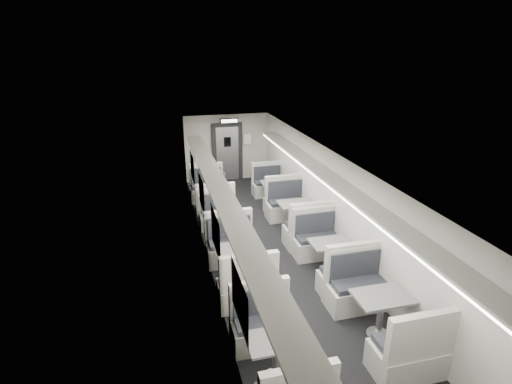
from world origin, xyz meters
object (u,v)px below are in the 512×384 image
booth_right_d (380,315)px  booth_left_b (222,226)px  booth_left_a (211,197)px  booth_left_d (276,358)px  booth_right_a (274,192)px  passenger (222,197)px  booth_right_c (330,257)px  booth_right_b (296,216)px  booth_left_c (238,264)px  vestibule_door (227,153)px  exit_sign (229,121)px

booth_right_d → booth_left_b: bearing=115.0°
booth_left_a → booth_left_b: (0.00, -1.96, -0.04)m
booth_left_d → booth_right_d: booth_right_d is taller
booth_right_a → passenger: size_ratio=1.36×
booth_right_a → booth_right_c: size_ratio=0.94×
booth_left_b → booth_right_b: booth_right_b is taller
booth_right_b → booth_left_c: bearing=-135.1°
booth_left_a → booth_right_a: bearing=0.2°
booth_left_c → booth_left_d: (0.00, -2.72, -0.03)m
booth_left_d → vestibule_door: vestibule_door is taller
booth_right_a → booth_right_b: bearing=-90.0°
booth_left_a → booth_right_a: 2.00m
booth_left_b → booth_right_c: (2.00, -2.23, 0.04)m
booth_left_c → vestibule_door: 6.71m
booth_right_d → exit_sign: bearing=96.8°
booth_left_d → passenger: passenger is taller
booth_left_c → booth_right_a: booth_left_c is taller
booth_right_b → vestibule_door: size_ratio=1.09×
vestibule_door → booth_right_a: bearing=-69.0°
booth_right_c → vestibule_door: 6.91m
booth_left_b → booth_right_c: size_ratio=0.89×
booth_right_d → vestibule_door: 8.94m
exit_sign → vestibule_door: bearing=90.0°
booth_left_c → passenger: size_ratio=1.49×
booth_left_b → booth_left_d: size_ratio=0.94×
booth_left_a → booth_left_c: (0.00, -3.99, 0.01)m
booth_left_a → booth_right_d: 6.55m
booth_left_a → exit_sign: 3.02m
passenger → exit_sign: 3.54m
booth_left_b → vestibule_door: 4.74m
booth_left_a → booth_right_d: booth_right_d is taller
booth_left_c → exit_sign: bearing=80.7°
booth_left_b → passenger: (0.19, 1.00, 0.40)m
booth_left_c → exit_sign: exit_sign is taller
booth_left_d → vestibule_door: size_ratio=0.99×
booth_right_b → booth_right_c: booth_right_b is taller
vestibule_door → booth_left_d: bearing=-96.1°
booth_left_b → vestibule_door: bearing=77.7°
booth_left_c → vestibule_door: bearing=81.4°
booth_left_c → booth_right_c: bearing=-5.7°
booth_left_a → vestibule_door: (1.00, 2.62, 0.65)m
booth_right_b → exit_sign: exit_sign is taller
booth_left_c → booth_right_b: size_ratio=0.98×
booth_right_a → booth_right_b: 2.00m
booth_left_b → exit_sign: exit_sign is taller
booth_left_b → booth_right_b: size_ratio=0.85×
booth_left_b → booth_right_d: (2.00, -4.28, 0.07)m
exit_sign → booth_left_b: bearing=-103.7°
booth_right_a → booth_left_c: bearing=-116.6°
booth_left_a → booth_left_b: 1.96m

